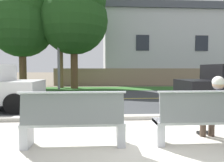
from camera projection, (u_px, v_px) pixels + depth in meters
ground_plane at (112, 95)px, 11.71m from camera, size 140.00×140.00×0.00m
sidewalk_pavement at (139, 143)px, 4.14m from camera, size 44.00×3.60×0.01m
curb_edge at (125, 117)px, 6.08m from camera, size 44.00×0.30×0.11m
street_asphalt at (114, 99)px, 10.22m from camera, size 52.00×8.00×0.01m
road_centre_line at (114, 99)px, 10.22m from camera, size 48.00×0.14×0.01m
far_verge_grass at (108, 89)px, 15.33m from camera, size 48.00×2.80×0.02m
bench_left at (74, 122)px, 3.89m from camera, size 1.80×0.48×1.01m
bench_right at (204, 120)px, 4.05m from camera, size 1.80×0.48×1.01m
seated_person_blue at (215, 106)px, 4.23m from camera, size 0.52×0.68×1.25m
streetlamp at (59, 25)px, 14.67m from camera, size 0.24×2.10×7.43m
shade_tree_left at (23, 20)px, 14.99m from camera, size 4.33×4.33×7.15m
shade_tree_centre at (76, 15)px, 15.20m from camera, size 4.70×4.70×7.76m
garden_wall at (133, 77)px, 18.62m from camera, size 13.00×0.36×1.40m
house_across_street at (161, 47)px, 21.87m from camera, size 12.17×6.91×7.01m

